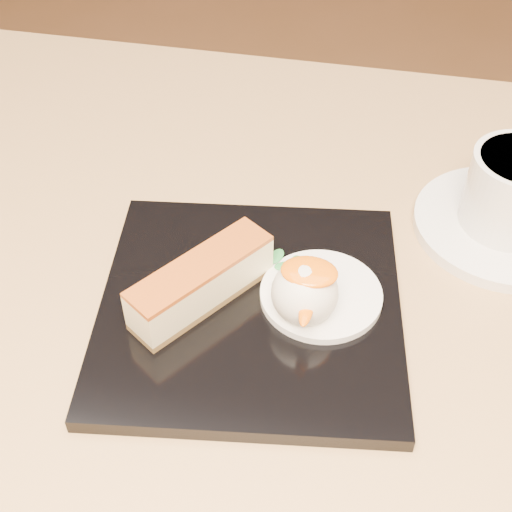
% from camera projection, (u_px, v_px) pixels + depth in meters
% --- Properties ---
extents(table, '(0.80, 0.80, 0.72)m').
position_uv_depth(table, '(232.00, 443.00, 0.63)').
color(table, black).
rests_on(table, ground).
extents(dessert_plate, '(0.25, 0.25, 0.01)m').
position_uv_depth(dessert_plate, '(250.00, 307.00, 0.53)').
color(dessert_plate, black).
rests_on(dessert_plate, table).
extents(cheesecake, '(0.09, 0.11, 0.04)m').
position_uv_depth(cheesecake, '(201.00, 282.00, 0.51)').
color(cheesecake, brown).
rests_on(cheesecake, dessert_plate).
extents(cream_smear, '(0.09, 0.09, 0.01)m').
position_uv_depth(cream_smear, '(321.00, 295.00, 0.52)').
color(cream_smear, white).
rests_on(cream_smear, dessert_plate).
extents(ice_cream_scoop, '(0.05, 0.05, 0.05)m').
position_uv_depth(ice_cream_scoop, '(305.00, 293.00, 0.50)').
color(ice_cream_scoop, white).
rests_on(ice_cream_scoop, cream_smear).
extents(mango_sauce, '(0.04, 0.03, 0.01)m').
position_uv_depth(mango_sauce, '(309.00, 272.00, 0.48)').
color(mango_sauce, orange).
rests_on(mango_sauce, ice_cream_scoop).
extents(mint_sprig, '(0.04, 0.03, 0.00)m').
position_uv_depth(mint_sprig, '(288.00, 261.00, 0.54)').
color(mint_sprig, green).
rests_on(mint_sprig, cream_smear).
extents(saucer, '(0.15, 0.15, 0.01)m').
position_uv_depth(saucer, '(504.00, 225.00, 0.59)').
color(saucer, white).
rests_on(saucer, table).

